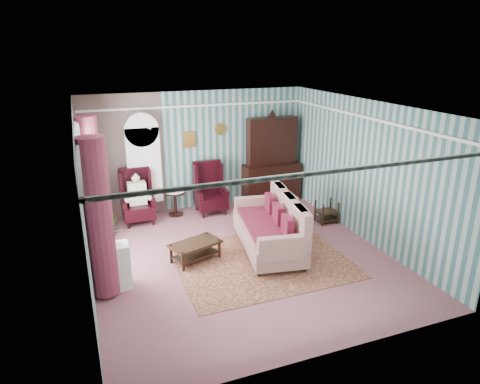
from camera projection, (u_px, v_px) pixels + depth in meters
name	position (u px, v px, depth m)	size (l,w,h in m)	color
floor	(241.00, 257.00, 8.35)	(6.00, 6.00, 0.00)	#894F56
room_shell	(205.00, 158.00, 7.64)	(5.53, 6.02, 2.91)	#386666
bookcase	(144.00, 171.00, 10.04)	(0.80, 0.28, 2.24)	white
dresser_hutch	(272.00, 157.00, 11.00)	(1.50, 0.56, 2.36)	black
wingback_left	(137.00, 197.00, 9.77)	(0.76, 0.80, 1.25)	black
wingback_right	(211.00, 188.00, 10.36)	(0.76, 0.80, 1.25)	black
seated_woman	(137.00, 198.00, 9.78)	(0.44, 0.40, 1.18)	beige
round_side_table	(175.00, 203.00, 10.31)	(0.50, 0.50, 0.60)	black
nest_table	(327.00, 211.00, 9.88)	(0.45, 0.38, 0.54)	black
plant_stand	(113.00, 267.00, 7.14)	(0.55, 0.35, 0.80)	white
rug	(261.00, 261.00, 8.18)	(3.20, 2.60, 0.01)	#461718
sofa	(268.00, 227.00, 8.50)	(2.27, 0.91, 0.97)	beige
floral_armchair	(275.00, 216.00, 9.05)	(0.79, 0.74, 0.98)	beige
coffee_table	(196.00, 251.00, 8.15)	(0.94, 0.52, 0.38)	black
potted_plant_a	(107.00, 236.00, 6.81)	(0.42, 0.36, 0.47)	#19511B
potted_plant_b	(109.00, 228.00, 7.06)	(0.28, 0.22, 0.50)	#1F4917
potted_plant_c	(104.00, 236.00, 6.95)	(0.20, 0.20, 0.36)	#1C5A21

